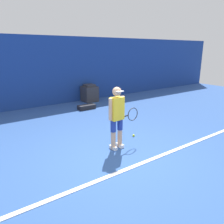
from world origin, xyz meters
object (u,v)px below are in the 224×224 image
Objects in this scene: equipment_bag at (87,107)px; covered_chair at (90,93)px; tennis_player at (117,115)px; tennis_ball at (134,135)px.

covered_chair is at bearing 54.66° from equipment_bag.
equipment_bag is at bearing -125.34° from covered_chair.
equipment_bag is (1.23, 3.79, -0.78)m from tennis_player.
equipment_bag is (-0.83, -1.17, -0.30)m from covered_chair.
tennis_player reaches higher than equipment_bag.
tennis_player reaches higher than covered_chair.
tennis_player is 5.40m from covered_chair.
tennis_player reaches higher than tennis_ball.
tennis_ball is at bearing -104.74° from covered_chair.
covered_chair is (1.22, 4.65, 0.36)m from tennis_ball.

